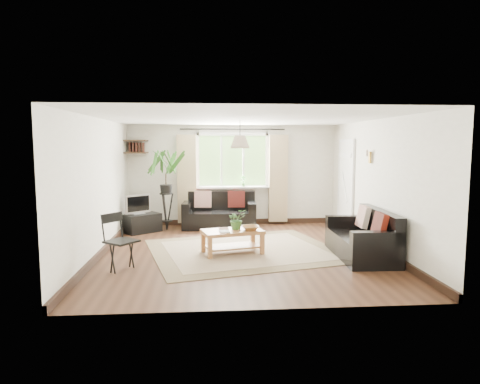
{
  "coord_description": "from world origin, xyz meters",
  "views": [
    {
      "loc": [
        -0.62,
        -7.59,
        1.95
      ],
      "look_at": [
        0.0,
        0.4,
        1.05
      ],
      "focal_mm": 32.0,
      "sensor_mm": 36.0,
      "label": 1
    }
  ],
  "objects": [
    {
      "name": "sill_plant",
      "position": [
        0.25,
        2.63,
        1.06
      ],
      "size": [
        0.14,
        0.1,
        0.27
      ],
      "primitive_type": "imported",
      "color": "#2D6023",
      "rests_on": "window"
    },
    {
      "name": "wall_sconce",
      "position": [
        2.43,
        0.3,
        1.74
      ],
      "size": [
        0.12,
        0.12,
        0.28
      ],
      "primitive_type": null,
      "color": "beige",
      "rests_on": "wall_right"
    },
    {
      "name": "corner_shelf",
      "position": [
        -2.25,
        2.5,
        1.89
      ],
      "size": [
        0.5,
        0.5,
        0.34
      ],
      "primitive_type": null,
      "color": "black",
      "rests_on": "wall_back"
    },
    {
      "name": "wall_back",
      "position": [
        0.0,
        2.75,
        1.2
      ],
      "size": [
        5.0,
        0.02,
        2.4
      ],
      "primitive_type": "cube",
      "color": "beige",
      "rests_on": "floor"
    },
    {
      "name": "book_b",
      "position": [
        -0.41,
        -0.07,
        0.44
      ],
      "size": [
        0.18,
        0.23,
        0.02
      ],
      "primitive_type": "imported",
      "rotation": [
        0.0,
        0.0,
        0.05
      ],
      "color": "brown",
      "rests_on": "coffee_table"
    },
    {
      "name": "wall_right",
      "position": [
        2.5,
        0.0,
        1.2
      ],
      "size": [
        0.02,
        5.5,
        2.4
      ],
      "primitive_type": "cube",
      "color": "beige",
      "rests_on": "floor"
    },
    {
      "name": "floor",
      "position": [
        0.0,
        0.0,
        0.0
      ],
      "size": [
        5.5,
        5.5,
        0.0
      ],
      "primitive_type": "plane",
      "color": "#331C11",
      "rests_on": "ground"
    },
    {
      "name": "pendant_lamp",
      "position": [
        0.0,
        0.4,
        2.05
      ],
      "size": [
        0.36,
        0.36,
        0.54
      ],
      "primitive_type": null,
      "color": "beige",
      "rests_on": "ceiling"
    },
    {
      "name": "window",
      "position": [
        0.0,
        2.71,
        1.55
      ],
      "size": [
        2.5,
        0.16,
        2.16
      ],
      "primitive_type": null,
      "color": "white",
      "rests_on": "wall_back"
    },
    {
      "name": "ceiling",
      "position": [
        0.0,
        0.0,
        2.4
      ],
      "size": [
        5.5,
        5.5,
        0.0
      ],
      "primitive_type": "plane",
      "rotation": [
        3.14,
        0.0,
        0.0
      ],
      "color": "white",
      "rests_on": "floor"
    },
    {
      "name": "coffee_table",
      "position": [
        -0.18,
        -0.13,
        0.22
      ],
      "size": [
        1.16,
        0.82,
        0.43
      ],
      "primitive_type": null,
      "rotation": [
        0.0,
        0.0,
        0.25
      ],
      "color": "#925A2F",
      "rests_on": "floor"
    },
    {
      "name": "table_plant",
      "position": [
        -0.1,
        -0.06,
        0.61
      ],
      "size": [
        0.42,
        0.4,
        0.36
      ],
      "primitive_type": "imported",
      "rotation": [
        0.0,
        0.0,
        0.48
      ],
      "color": "#356327",
      "rests_on": "coffee_table"
    },
    {
      "name": "sofa_back",
      "position": [
        -0.34,
        2.27,
        0.4
      ],
      "size": [
        1.73,
        0.95,
        0.79
      ],
      "primitive_type": null,
      "rotation": [
        0.0,
        0.0,
        -0.06
      ],
      "color": "black",
      "rests_on": "floor"
    },
    {
      "name": "tv_stand",
      "position": [
        -2.06,
        1.89,
        0.21
      ],
      "size": [
        0.87,
        0.81,
        0.41
      ],
      "primitive_type": "cube",
      "rotation": [
        0.0,
        0.0,
        0.67
      ],
      "color": "black",
      "rests_on": "floor"
    },
    {
      "name": "wall_left",
      "position": [
        -2.5,
        0.0,
        1.2
      ],
      "size": [
        0.02,
        5.5,
        2.4
      ],
      "primitive_type": "cube",
      "color": "beige",
      "rests_on": "floor"
    },
    {
      "name": "tv",
      "position": [
        -2.15,
        1.89,
        0.64
      ],
      "size": [
        0.58,
        0.52,
        0.45
      ],
      "primitive_type": null,
      "rotation": [
        0.0,
        0.0,
        0.67
      ],
      "color": "#A5A5AA",
      "rests_on": "tv_stand"
    },
    {
      "name": "rug",
      "position": [
        0.06,
        0.06,
        0.01
      ],
      "size": [
        3.9,
        3.56,
        0.02
      ],
      "primitive_type": "cube",
      "rotation": [
        0.0,
        0.0,
        0.25
      ],
      "color": "beige",
      "rests_on": "floor"
    },
    {
      "name": "folding_chair",
      "position": [
        -1.94,
        -1.0,
        0.44
      ],
      "size": [
        0.64,
        0.64,
        0.88
      ],
      "primitive_type": null,
      "rotation": [
        0.0,
        0.0,
        0.9
      ],
      "color": "black",
      "rests_on": "floor"
    },
    {
      "name": "palm_stand",
      "position": [
        -1.55,
        2.15,
        0.91
      ],
      "size": [
        0.74,
        0.74,
        1.83
      ],
      "primitive_type": null,
      "rotation": [
        0.0,
        0.0,
        -0.05
      ],
      "color": "black",
      "rests_on": "floor"
    },
    {
      "name": "bowl",
      "position": [
        0.14,
        -0.15,
        0.47
      ],
      "size": [
        0.35,
        0.35,
        0.08
      ],
      "primitive_type": "imported",
      "rotation": [
        0.0,
        0.0,
        0.16
      ],
      "color": "olive",
      "rests_on": "coffee_table"
    },
    {
      "name": "book_a",
      "position": [
        -0.41,
        -0.29,
        0.44
      ],
      "size": [
        0.2,
        0.26,
        0.02
      ],
      "primitive_type": "imported",
      "rotation": [
        0.0,
        0.0,
        0.09
      ],
      "color": "silver",
      "rests_on": "coffee_table"
    },
    {
      "name": "door",
      "position": [
        2.47,
        1.7,
        1.0
      ],
      "size": [
        0.06,
        0.96,
        2.06
      ],
      "primitive_type": "cube",
      "color": "silver",
      "rests_on": "wall_right"
    },
    {
      "name": "sofa_right",
      "position": [
        2.02,
        -0.54,
        0.39
      ],
      "size": [
        1.68,
        0.87,
        0.78
      ],
      "primitive_type": null,
      "rotation": [
        0.0,
        0.0,
        -1.59
      ],
      "color": "black",
      "rests_on": "floor"
    },
    {
      "name": "wall_front",
      "position": [
        0.0,
        -2.75,
        1.2
      ],
      "size": [
        5.0,
        0.02,
        2.4
      ],
      "primitive_type": "cube",
      "color": "beige",
      "rests_on": "floor"
    }
  ]
}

